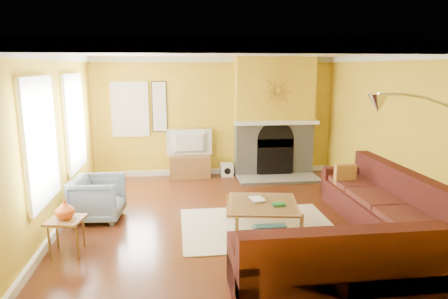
{
  "coord_description": "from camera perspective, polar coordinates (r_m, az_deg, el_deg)",
  "views": [
    {
      "loc": [
        -0.92,
        -6.1,
        2.48
      ],
      "look_at": [
        -0.11,
        0.4,
        1.12
      ],
      "focal_mm": 32.0,
      "sensor_mm": 36.0,
      "label": 1
    }
  ],
  "objects": [
    {
      "name": "floor",
      "position": [
        6.65,
        1.37,
        -10.25
      ],
      "size": [
        5.5,
        6.0,
        0.02
      ],
      "primitive_type": "cube",
      "color": "#602B14",
      "rests_on": "ground"
    },
    {
      "name": "ceiling",
      "position": [
        6.17,
        1.5,
        13.88
      ],
      "size": [
        5.5,
        6.0,
        0.02
      ],
      "primitive_type": "cube",
      "color": "white",
      "rests_on": "ground"
    },
    {
      "name": "wall_back",
      "position": [
        9.22,
        -1.34,
        4.7
      ],
      "size": [
        5.5,
        0.02,
        2.7
      ],
      "primitive_type": "cube",
      "color": "gold",
      "rests_on": "ground"
    },
    {
      "name": "wall_front",
      "position": [
        3.41,
        8.97,
        -7.74
      ],
      "size": [
        5.5,
        0.02,
        2.7
      ],
      "primitive_type": "cube",
      "color": "gold",
      "rests_on": "ground"
    },
    {
      "name": "wall_left",
      "position": [
        6.47,
        -23.52,
        0.7
      ],
      "size": [
        0.02,
        6.0,
        2.7
      ],
      "primitive_type": "cube",
      "color": "gold",
      "rests_on": "ground"
    },
    {
      "name": "wall_right",
      "position": [
        7.21,
        23.69,
        1.73
      ],
      "size": [
        0.02,
        6.0,
        2.7
      ],
      "primitive_type": "cube",
      "color": "gold",
      "rests_on": "ground"
    },
    {
      "name": "baseboard",
      "position": [
        6.62,
        1.37,
        -9.69
      ],
      "size": [
        5.5,
        6.0,
        0.12
      ],
      "primitive_type": null,
      "color": "white",
      "rests_on": "floor"
    },
    {
      "name": "crown_molding",
      "position": [
        6.17,
        1.49,
        13.23
      ],
      "size": [
        5.5,
        6.0,
        0.12
      ],
      "primitive_type": null,
      "color": "white",
      "rests_on": "ceiling"
    },
    {
      "name": "window_left_near",
      "position": [
        7.68,
        -20.66,
        3.66
      ],
      "size": [
        0.06,
        1.22,
        1.72
      ],
      "primitive_type": "cube",
      "color": "white",
      "rests_on": "wall_left"
    },
    {
      "name": "window_left_far",
      "position": [
        5.87,
        -24.88,
        1.03
      ],
      "size": [
        0.06,
        1.22,
        1.72
      ],
      "primitive_type": "cube",
      "color": "white",
      "rests_on": "wall_left"
    },
    {
      "name": "window_back",
      "position": [
        9.16,
        -13.28,
        5.6
      ],
      "size": [
        0.82,
        0.06,
        1.22
      ],
      "primitive_type": "cube",
      "color": "white",
      "rests_on": "wall_back"
    },
    {
      "name": "wall_art",
      "position": [
        9.12,
        -9.2,
        6.06
      ],
      "size": [
        0.34,
        0.04,
        1.14
      ],
      "primitive_type": "cube",
      "color": "white",
      "rests_on": "wall_back"
    },
    {
      "name": "fireplace",
      "position": [
        9.25,
        7.17,
        4.64
      ],
      "size": [
        1.8,
        0.4,
        2.7
      ],
      "primitive_type": null,
      "color": "gray",
      "rests_on": "floor"
    },
    {
      "name": "mantel",
      "position": [
        9.03,
        7.53,
        3.82
      ],
      "size": [
        1.92,
        0.22,
        0.08
      ],
      "primitive_type": "cube",
      "color": "white",
      "rests_on": "fireplace"
    },
    {
      "name": "hearth",
      "position": [
        8.99,
        7.81,
        -4.18
      ],
      "size": [
        1.8,
        0.7,
        0.06
      ],
      "primitive_type": "cube",
      "color": "gray",
      "rests_on": "floor"
    },
    {
      "name": "sunburst",
      "position": [
        8.98,
        7.63,
        8.26
      ],
      "size": [
        0.7,
        0.04,
        0.7
      ],
      "primitive_type": null,
      "color": "olive",
      "rests_on": "fireplace"
    },
    {
      "name": "rug",
      "position": [
        6.43,
        4.91,
        -10.91
      ],
      "size": [
        2.4,
        1.8,
        0.02
      ],
      "primitive_type": "cube",
      "color": "beige",
      "rests_on": "floor"
    },
    {
      "name": "sectional_sofa",
      "position": [
        6.01,
        14.13,
        -8.36
      ],
      "size": [
        3.1,
        3.7,
        0.9
      ],
      "primitive_type": null,
      "color": "#471916",
      "rests_on": "floor"
    },
    {
      "name": "coffee_table",
      "position": [
        6.32,
        5.49,
        -9.37
      ],
      "size": [
        1.23,
        1.23,
        0.42
      ],
      "primitive_type": null,
      "rotation": [
        0.0,
        0.0,
        -0.17
      ],
      "color": "white",
      "rests_on": "floor"
    },
    {
      "name": "media_console",
      "position": [
        9.13,
        -4.89,
        -2.42
      ],
      "size": [
        0.92,
        0.41,
        0.5
      ],
      "primitive_type": "cube",
      "color": "olive",
      "rests_on": "floor"
    },
    {
      "name": "tv",
      "position": [
        9.01,
        -4.95,
        0.95
      ],
      "size": [
        1.02,
        0.14,
        0.59
      ],
      "primitive_type": "imported",
      "rotation": [
        0.0,
        0.0,
        3.13
      ],
      "color": "black",
      "rests_on": "media_console"
    },
    {
      "name": "subwoofer",
      "position": [
        9.26,
        0.38,
        -2.89
      ],
      "size": [
        0.28,
        0.28,
        0.28
      ],
      "primitive_type": "cube",
      "color": "white",
      "rests_on": "floor"
    },
    {
      "name": "armchair",
      "position": [
        6.91,
        -17.56,
        -6.68
      ],
      "size": [
        0.86,
        0.84,
        0.72
      ],
      "primitive_type": "imported",
      "rotation": [
        0.0,
        0.0,
        1.48
      ],
      "color": "slate",
      "rests_on": "floor"
    },
    {
      "name": "side_table",
      "position": [
        5.9,
        -21.53,
        -11.41
      ],
      "size": [
        0.53,
        0.53,
        0.49
      ],
      "primitive_type": null,
      "rotation": [
        0.0,
        0.0,
        -0.21
      ],
      "color": "olive",
      "rests_on": "floor"
    },
    {
      "name": "vase",
      "position": [
        5.76,
        -21.81,
        -7.95
      ],
      "size": [
        0.3,
        0.3,
        0.27
      ],
      "primitive_type": "imported",
      "rotation": [
        0.0,
        0.0,
        -0.19
      ],
      "color": "#D8591E",
      "rests_on": "side_table"
    },
    {
      "name": "book",
      "position": [
        6.31,
        3.89,
        -7.21
      ],
      "size": [
        0.26,
        0.31,
        0.03
      ],
      "primitive_type": "imported",
      "rotation": [
        0.0,
        0.0,
        0.18
      ],
      "color": "white",
      "rests_on": "coffee_table"
    },
    {
      "name": "arc_lamp",
      "position": [
        4.61,
        28.06,
        -6.94
      ],
      "size": [
        1.41,
        0.36,
        2.22
      ],
      "primitive_type": null,
      "color": "silver",
      "rests_on": "floor"
    }
  ]
}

